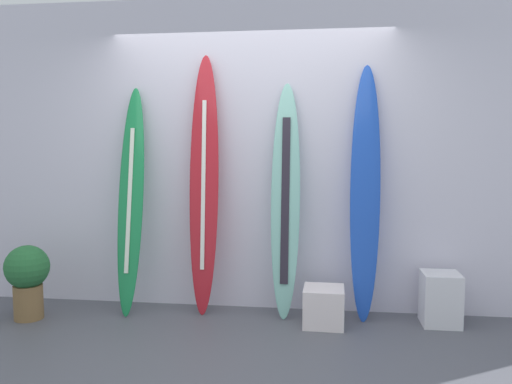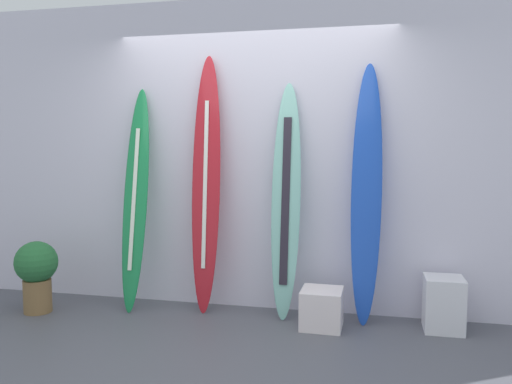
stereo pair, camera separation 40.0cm
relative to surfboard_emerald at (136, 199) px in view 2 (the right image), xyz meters
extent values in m
cube|color=#505159|center=(1.04, -0.96, -1.03)|extent=(8.00, 8.00, 0.04)
cube|color=silver|center=(1.04, 0.34, 0.39)|extent=(7.20, 0.20, 2.80)
ellipsoid|color=#1A8246|center=(0.00, 0.00, 0.00)|extent=(0.23, 0.45, 2.02)
cube|color=silver|center=(0.00, -0.04, 0.01)|extent=(0.04, 0.25, 1.26)
ellipsoid|color=red|center=(0.65, 0.07, 0.14)|extent=(0.26, 0.29, 2.29)
cube|color=white|center=(0.65, 0.04, 0.14)|extent=(0.04, 0.16, 1.48)
cone|color=black|center=(0.65, 0.01, -0.80)|extent=(0.07, 0.08, 0.11)
ellipsoid|color=#82C5B7|center=(1.37, 0.07, 0.01)|extent=(0.26, 0.33, 2.04)
cube|color=#26212C|center=(1.37, 0.04, 0.01)|extent=(0.07, 0.21, 1.43)
cone|color=black|center=(1.37, -0.01, -0.83)|extent=(0.07, 0.08, 0.11)
ellipsoid|color=blue|center=(2.05, 0.07, 0.08)|extent=(0.27, 0.31, 2.18)
cube|color=white|center=(1.71, -0.15, -0.85)|extent=(0.34, 0.34, 0.32)
cube|color=silver|center=(2.68, -0.01, -0.79)|extent=(0.31, 0.31, 0.44)
cylinder|color=brown|center=(-0.82, -0.32, -0.86)|extent=(0.24, 0.24, 0.30)
sphere|color=#276836|center=(-0.82, -0.32, -0.55)|extent=(0.37, 0.37, 0.37)
camera|label=1|loc=(1.68, -4.35, 0.50)|focal=36.03mm
camera|label=2|loc=(2.08, -4.28, 0.50)|focal=36.03mm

